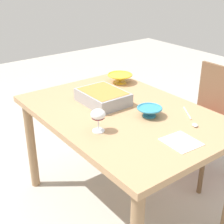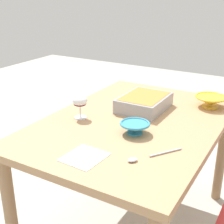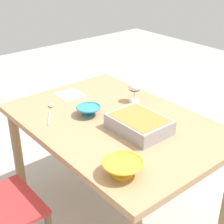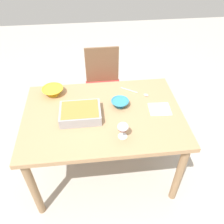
{
  "view_description": "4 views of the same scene",
  "coord_description": "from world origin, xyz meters",
  "px_view_note": "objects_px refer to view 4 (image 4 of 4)",
  "views": [
    {
      "loc": [
        -1.39,
        1.14,
        1.57
      ],
      "look_at": [
        -0.06,
        0.13,
        0.79
      ],
      "focal_mm": 51.48,
      "sensor_mm": 36.0,
      "label": 1
    },
    {
      "loc": [
        -1.46,
        -0.71,
        1.42
      ],
      "look_at": [
        -0.05,
        0.11,
        0.78
      ],
      "focal_mm": 51.45,
      "sensor_mm": 36.0,
      "label": 2
    },
    {
      "loc": [
        1.34,
        -1.13,
        1.68
      ],
      "look_at": [
        -0.03,
        -0.0,
        0.78
      ],
      "focal_mm": 54.06,
      "sensor_mm": 36.0,
      "label": 3
    },
    {
      "loc": [
        0.09,
        1.42,
        2.01
      ],
      "look_at": [
        -0.07,
        0.05,
        0.79
      ],
      "focal_mm": 37.45,
      "sensor_mm": 36.0,
      "label": 4
    }
  ],
  "objects_px": {
    "serving_spoon": "(140,93)",
    "dining_table": "(103,122)",
    "small_bowl": "(120,103)",
    "chair": "(103,84)",
    "casserole_dish": "(80,113)",
    "wine_glass": "(123,128)",
    "mixing_bowl": "(53,91)",
    "napkin": "(160,109)"
  },
  "relations": [
    {
      "from": "serving_spoon",
      "to": "dining_table",
      "type": "bearing_deg",
      "value": 33.06
    },
    {
      "from": "dining_table",
      "to": "small_bowl",
      "type": "height_order",
      "value": "small_bowl"
    },
    {
      "from": "chair",
      "to": "dining_table",
      "type": "bearing_deg",
      "value": 85.46
    },
    {
      "from": "casserole_dish",
      "to": "wine_glass",
      "type": "bearing_deg",
      "value": 140.74
    },
    {
      "from": "casserole_dish",
      "to": "mixing_bowl",
      "type": "relative_size",
      "value": 1.69
    },
    {
      "from": "chair",
      "to": "napkin",
      "type": "distance_m",
      "value": 0.94
    },
    {
      "from": "casserole_dish",
      "to": "serving_spoon",
      "type": "distance_m",
      "value": 0.59
    },
    {
      "from": "wine_glass",
      "to": "mixing_bowl",
      "type": "relative_size",
      "value": 0.69
    },
    {
      "from": "mixing_bowl",
      "to": "napkin",
      "type": "bearing_deg",
      "value": 160.93
    },
    {
      "from": "chair",
      "to": "mixing_bowl",
      "type": "relative_size",
      "value": 4.61
    },
    {
      "from": "wine_glass",
      "to": "small_bowl",
      "type": "xyz_separation_m",
      "value": [
        -0.03,
        -0.35,
        -0.06
      ]
    },
    {
      "from": "chair",
      "to": "mixing_bowl",
      "type": "bearing_deg",
      "value": 45.75
    },
    {
      "from": "small_bowl",
      "to": "serving_spoon",
      "type": "xyz_separation_m",
      "value": [
        -0.2,
        -0.15,
        -0.03
      ]
    },
    {
      "from": "napkin",
      "to": "serving_spoon",
      "type": "bearing_deg",
      "value": -61.96
    },
    {
      "from": "chair",
      "to": "napkin",
      "type": "xyz_separation_m",
      "value": [
        -0.41,
        0.8,
        0.26
      ]
    },
    {
      "from": "serving_spoon",
      "to": "napkin",
      "type": "xyz_separation_m",
      "value": [
        -0.12,
        0.23,
        -0.01
      ]
    },
    {
      "from": "dining_table",
      "to": "wine_glass",
      "type": "bearing_deg",
      "value": 114.34
    },
    {
      "from": "dining_table",
      "to": "wine_glass",
      "type": "relative_size",
      "value": 9.89
    },
    {
      "from": "mixing_bowl",
      "to": "napkin",
      "type": "xyz_separation_m",
      "value": [
        -0.89,
        0.31,
        -0.04
      ]
    },
    {
      "from": "mixing_bowl",
      "to": "small_bowl",
      "type": "bearing_deg",
      "value": 158.23
    },
    {
      "from": "chair",
      "to": "wine_glass",
      "type": "distance_m",
      "value": 1.13
    },
    {
      "from": "wine_glass",
      "to": "casserole_dish",
      "type": "relative_size",
      "value": 0.41
    },
    {
      "from": "casserole_dish",
      "to": "serving_spoon",
      "type": "xyz_separation_m",
      "value": [
        -0.53,
        -0.25,
        -0.04
      ]
    },
    {
      "from": "casserole_dish",
      "to": "napkin",
      "type": "height_order",
      "value": "casserole_dish"
    },
    {
      "from": "chair",
      "to": "wine_glass",
      "type": "xyz_separation_m",
      "value": [
        -0.06,
        1.07,
        0.35
      ]
    },
    {
      "from": "wine_glass",
      "to": "mixing_bowl",
      "type": "distance_m",
      "value": 0.79
    },
    {
      "from": "dining_table",
      "to": "mixing_bowl",
      "type": "relative_size",
      "value": 6.83
    },
    {
      "from": "casserole_dish",
      "to": "serving_spoon",
      "type": "height_order",
      "value": "casserole_dish"
    },
    {
      "from": "mixing_bowl",
      "to": "napkin",
      "type": "height_order",
      "value": "mixing_bowl"
    },
    {
      "from": "mixing_bowl",
      "to": "small_bowl",
      "type": "height_order",
      "value": "mixing_bowl"
    },
    {
      "from": "small_bowl",
      "to": "napkin",
      "type": "distance_m",
      "value": 0.33
    },
    {
      "from": "serving_spoon",
      "to": "casserole_dish",
      "type": "bearing_deg",
      "value": 25.39
    },
    {
      "from": "dining_table",
      "to": "serving_spoon",
      "type": "distance_m",
      "value": 0.43
    },
    {
      "from": "serving_spoon",
      "to": "napkin",
      "type": "height_order",
      "value": "serving_spoon"
    },
    {
      "from": "chair",
      "to": "wine_glass",
      "type": "height_order",
      "value": "chair"
    },
    {
      "from": "serving_spoon",
      "to": "napkin",
      "type": "bearing_deg",
      "value": 118.04
    },
    {
      "from": "small_bowl",
      "to": "serving_spoon",
      "type": "relative_size",
      "value": 0.64
    },
    {
      "from": "casserole_dish",
      "to": "small_bowl",
      "type": "distance_m",
      "value": 0.35
    },
    {
      "from": "mixing_bowl",
      "to": "serving_spoon",
      "type": "xyz_separation_m",
      "value": [
        -0.77,
        0.08,
        -0.03
      ]
    },
    {
      "from": "wine_glass",
      "to": "dining_table",
      "type": "bearing_deg",
      "value": -65.66
    },
    {
      "from": "small_bowl",
      "to": "napkin",
      "type": "bearing_deg",
      "value": 165.92
    },
    {
      "from": "wine_glass",
      "to": "serving_spoon",
      "type": "xyz_separation_m",
      "value": [
        -0.23,
        -0.5,
        -0.09
      ]
    }
  ]
}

